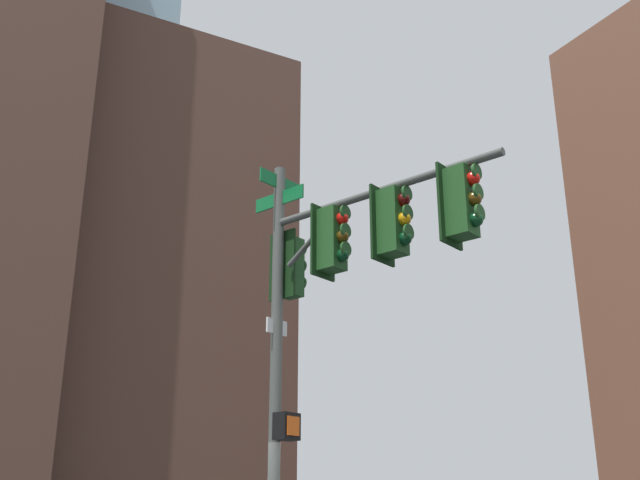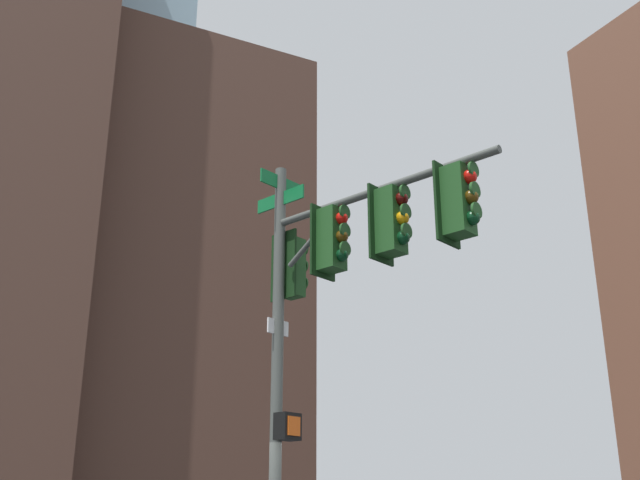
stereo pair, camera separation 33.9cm
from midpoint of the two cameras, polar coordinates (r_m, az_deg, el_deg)
signal_pole_assembly at (r=11.72m, az=2.26°, el=-2.38°), size 1.95×4.38×7.03m
building_brick_midblock at (r=67.23m, az=-11.09°, el=-3.50°), size 19.34×18.41×40.08m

